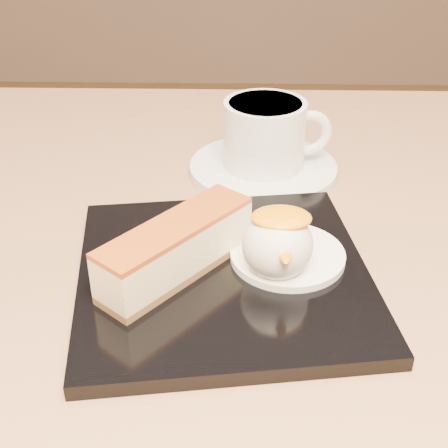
{
  "coord_description": "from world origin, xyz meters",
  "views": [
    {
      "loc": [
        0.02,
        -0.42,
        1.01
      ],
      "look_at": [
        0.01,
        -0.01,
        0.76
      ],
      "focal_mm": 50.0,
      "sensor_mm": 36.0,
      "label": 1
    }
  ],
  "objects_px": {
    "table": "(213,390)",
    "coffee_cup": "(266,133)",
    "dessert_plate": "(223,275)",
    "ice_cream_scoop": "(277,245)",
    "cheesecake": "(176,249)",
    "saucer": "(263,169)"
  },
  "relations": [
    {
      "from": "saucer",
      "to": "dessert_plate",
      "type": "bearing_deg",
      "value": -101.09
    },
    {
      "from": "ice_cream_scoop",
      "to": "saucer",
      "type": "xyz_separation_m",
      "value": [
        -0.0,
        0.19,
        -0.03
      ]
    },
    {
      "from": "table",
      "to": "saucer",
      "type": "relative_size",
      "value": 5.33
    },
    {
      "from": "table",
      "to": "coffee_cup",
      "type": "xyz_separation_m",
      "value": [
        0.05,
        0.15,
        0.2
      ]
    },
    {
      "from": "table",
      "to": "coffee_cup",
      "type": "bearing_deg",
      "value": 71.98
    },
    {
      "from": "dessert_plate",
      "to": "saucer",
      "type": "relative_size",
      "value": 1.47
    },
    {
      "from": "table",
      "to": "coffee_cup",
      "type": "distance_m",
      "value": 0.26
    },
    {
      "from": "cheesecake",
      "to": "saucer",
      "type": "relative_size",
      "value": 0.84
    },
    {
      "from": "cheesecake",
      "to": "coffee_cup",
      "type": "xyz_separation_m",
      "value": [
        0.07,
        0.19,
        0.01
      ]
    },
    {
      "from": "dessert_plate",
      "to": "cheesecake",
      "type": "relative_size",
      "value": 1.75
    },
    {
      "from": "dessert_plate",
      "to": "coffee_cup",
      "type": "relative_size",
      "value": 2.01
    },
    {
      "from": "table",
      "to": "ice_cream_scoop",
      "type": "distance_m",
      "value": 0.2
    },
    {
      "from": "dessert_plate",
      "to": "ice_cream_scoop",
      "type": "relative_size",
      "value": 4.16
    },
    {
      "from": "cheesecake",
      "to": "coffee_cup",
      "type": "distance_m",
      "value": 0.2
    },
    {
      "from": "dessert_plate",
      "to": "coffee_cup",
      "type": "distance_m",
      "value": 0.19
    },
    {
      "from": "table",
      "to": "ice_cream_scoop",
      "type": "bearing_deg",
      "value": -37.04
    },
    {
      "from": "cheesecake",
      "to": "coffee_cup",
      "type": "relative_size",
      "value": 1.15
    },
    {
      "from": "ice_cream_scoop",
      "to": "dessert_plate",
      "type": "bearing_deg",
      "value": 172.87
    },
    {
      "from": "ice_cream_scoop",
      "to": "cheesecake",
      "type": "bearing_deg",
      "value": 180.0
    },
    {
      "from": "table",
      "to": "coffee_cup",
      "type": "relative_size",
      "value": 7.33
    },
    {
      "from": "table",
      "to": "cheesecake",
      "type": "bearing_deg",
      "value": -121.92
    },
    {
      "from": "ice_cream_scoop",
      "to": "coffee_cup",
      "type": "distance_m",
      "value": 0.19
    }
  ]
}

